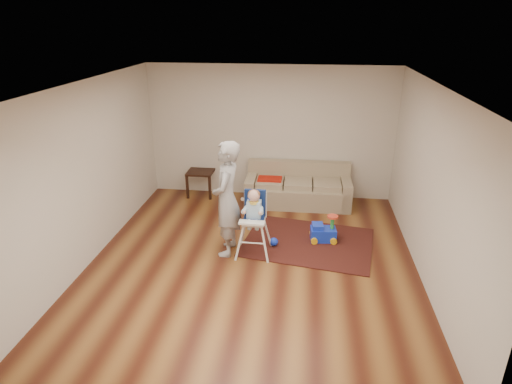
# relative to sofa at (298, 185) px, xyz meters

# --- Properties ---
(ground) EXTENTS (5.50, 5.50, 0.00)m
(ground) POSITION_rel_sofa_xyz_m (-0.62, -2.30, -0.40)
(ground) COLOR #431B0F
(ground) RESTS_ON ground
(room_envelope) EXTENTS (5.04, 5.52, 2.72)m
(room_envelope) POSITION_rel_sofa_xyz_m (-0.62, -1.77, 1.47)
(room_envelope) COLOR beige
(room_envelope) RESTS_ON ground
(sofa) EXTENTS (2.10, 0.88, 0.81)m
(sofa) POSITION_rel_sofa_xyz_m (0.00, 0.00, 0.00)
(sofa) COLOR tan
(sofa) RESTS_ON ground
(side_table) EXTENTS (0.54, 0.54, 0.54)m
(side_table) POSITION_rel_sofa_xyz_m (-2.06, 0.24, -0.13)
(side_table) COLOR black
(side_table) RESTS_ON ground
(area_rug) EXTENTS (2.32, 1.89, 0.02)m
(area_rug) POSITION_rel_sofa_xyz_m (0.24, -1.61, -0.40)
(area_rug) COLOR black
(area_rug) RESTS_ON ground
(ride_on_toy) EXTENTS (0.45, 0.34, 0.46)m
(ride_on_toy) POSITION_rel_sofa_xyz_m (0.48, -1.52, -0.16)
(ride_on_toy) COLOR blue
(ride_on_toy) RESTS_ON area_rug
(toy_ball) EXTENTS (0.14, 0.14, 0.14)m
(toy_ball) POSITION_rel_sofa_xyz_m (-0.33, -1.81, -0.32)
(toy_ball) COLOR blue
(toy_ball) RESTS_ON area_rug
(high_chair) EXTENTS (0.52, 0.52, 1.11)m
(high_chair) POSITION_rel_sofa_xyz_m (-0.63, -2.07, 0.13)
(high_chair) COLOR white
(high_chair) RESTS_ON ground
(adult) EXTENTS (0.45, 0.68, 1.85)m
(adult) POSITION_rel_sofa_xyz_m (-1.05, -2.06, 0.52)
(adult) COLOR #9C9D9F
(adult) RESTS_ON ground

